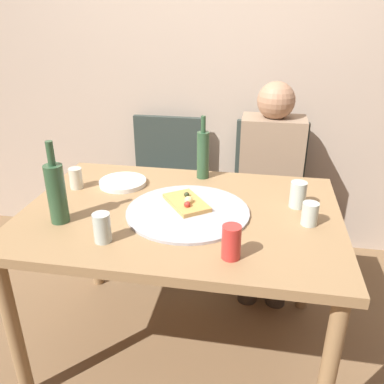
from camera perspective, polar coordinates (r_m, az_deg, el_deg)
ground_plane at (r=2.16m, az=-1.34°, el=-20.71°), size 8.00×8.00×0.00m
back_wall at (r=2.64m, az=3.46°, el=19.57°), size 6.00×0.10×2.60m
dining_table at (r=1.74m, az=-1.56°, el=-5.10°), size 1.33×0.92×0.76m
pizza_tray at (r=1.68m, az=-0.60°, el=-2.78°), size 0.51×0.51×0.01m
pizza_slice_last at (r=1.72m, az=-0.76°, el=-1.47°), size 0.23×0.25×0.05m
wine_bottle at (r=1.65m, az=-18.62°, el=0.01°), size 0.07×0.07×0.33m
beer_bottle at (r=1.98m, az=1.56°, el=5.41°), size 0.06×0.06×0.31m
tumbler_near at (r=1.50m, az=-12.59°, el=-4.95°), size 0.06×0.06×0.11m
tumbler_far at (r=1.77m, az=14.74°, el=-0.35°), size 0.07×0.07×0.11m
wine_glass at (r=1.97m, az=-16.09°, el=1.88°), size 0.06×0.06×0.10m
short_glass at (r=1.64m, az=16.32°, el=-2.97°), size 0.06×0.06×0.09m
soda_can at (r=1.37m, az=5.57°, el=-7.06°), size 0.07×0.07×0.12m
plate_stack at (r=1.97m, az=-9.76°, el=1.35°), size 0.22×0.22×0.02m
chair_left at (r=2.62m, az=-3.93°, el=1.74°), size 0.44×0.44×0.90m
chair_right at (r=2.56m, az=10.73°, el=0.68°), size 0.44×0.44×0.90m
guest_in_sweater at (r=2.37m, az=10.95°, el=2.03°), size 0.36×0.56×1.17m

